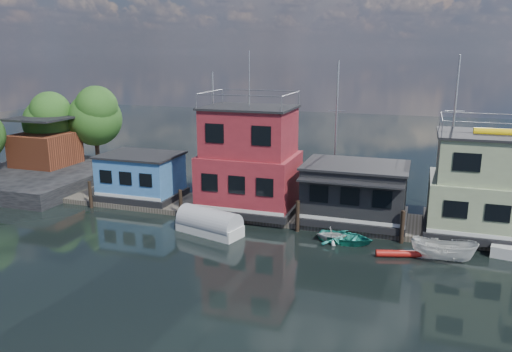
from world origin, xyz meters
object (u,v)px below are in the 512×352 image
(dinghy_teal, at_px, (345,237))
(tarp_runabout, at_px, (209,224))
(houseboat_green, at_px, (494,187))
(houseboat_blue, at_px, (141,176))
(houseboat_dark, at_px, (355,192))
(dinghy_white, at_px, (332,234))
(motorboat, at_px, (444,250))
(red_kayak, at_px, (401,254))
(houseboat_red, at_px, (249,161))

(dinghy_teal, height_order, tarp_runabout, tarp_runabout)
(houseboat_green, bearing_deg, tarp_runabout, -164.09)
(houseboat_blue, relative_size, houseboat_dark, 0.86)
(houseboat_dark, distance_m, dinghy_white, 4.55)
(dinghy_teal, bearing_deg, dinghy_white, 104.61)
(houseboat_blue, xyz_separation_m, motorboat, (23.50, -5.12, -1.47))
(red_kayak, bearing_deg, houseboat_red, 140.08)
(red_kayak, relative_size, motorboat, 0.79)
(houseboat_dark, relative_size, tarp_runabout, 1.48)
(houseboat_blue, height_order, red_kayak, houseboat_blue)
(dinghy_white, xyz_separation_m, motorboat, (6.87, -1.05, 0.21))
(houseboat_red, xyz_separation_m, tarp_runabout, (-1.12, -5.17, -3.39))
(dinghy_white, bearing_deg, motorboat, -109.81)
(tarp_runabout, bearing_deg, houseboat_blue, 164.31)
(motorboat, bearing_deg, houseboat_dark, 54.24)
(houseboat_green, height_order, tarp_runabout, houseboat_green)
(red_kayak, height_order, dinghy_teal, dinghy_teal)
(houseboat_dark, height_order, motorboat, houseboat_dark)
(red_kayak, bearing_deg, houseboat_green, 28.13)
(motorboat, bearing_deg, red_kayak, 96.69)
(houseboat_blue, distance_m, motorboat, 24.09)
(red_kayak, xyz_separation_m, dinghy_teal, (-3.57, 1.27, 0.15))
(dinghy_white, height_order, tarp_runabout, tarp_runabout)
(motorboat, bearing_deg, dinghy_teal, 83.43)
(red_kayak, distance_m, dinghy_teal, 3.79)
(red_kayak, bearing_deg, tarp_runabout, 164.10)
(houseboat_red, relative_size, houseboat_dark, 1.60)
(houseboat_dark, distance_m, houseboat_green, 9.07)
(houseboat_blue, distance_m, houseboat_green, 26.53)
(dinghy_white, height_order, dinghy_teal, dinghy_white)
(houseboat_dark, bearing_deg, dinghy_teal, -89.74)
(houseboat_green, relative_size, dinghy_teal, 2.33)
(red_kayak, relative_size, dinghy_teal, 0.83)
(houseboat_blue, bearing_deg, motorboat, -12.28)
(houseboat_dark, relative_size, dinghy_teal, 2.06)
(houseboat_dark, height_order, red_kayak, houseboat_dark)
(houseboat_dark, bearing_deg, motorboat, -40.37)
(houseboat_blue, bearing_deg, tarp_runabout, -31.66)
(houseboat_red, relative_size, motorboat, 3.12)
(dinghy_teal, bearing_deg, motorboat, -94.83)
(houseboat_dark, distance_m, dinghy_teal, 4.42)
(houseboat_dark, xyz_separation_m, motorboat, (6.00, -5.10, -1.68))
(houseboat_dark, height_order, houseboat_green, houseboat_green)
(dinghy_teal, bearing_deg, houseboat_green, -60.00)
(motorboat, bearing_deg, houseboat_red, 74.52)
(houseboat_green, height_order, red_kayak, houseboat_green)
(houseboat_red, xyz_separation_m, dinghy_teal, (8.02, -3.94, -3.73))
(houseboat_red, height_order, dinghy_teal, houseboat_red)
(red_kayak, bearing_deg, houseboat_dark, 108.93)
(houseboat_dark, xyz_separation_m, dinghy_teal, (0.02, -3.92, -2.04))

